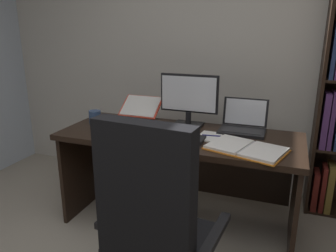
{
  "coord_description": "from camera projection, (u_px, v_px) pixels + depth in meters",
  "views": [
    {
      "loc": [
        0.58,
        -0.83,
        1.49
      ],
      "look_at": [
        -0.2,
        1.28,
        0.81
      ],
      "focal_mm": 35.2,
      "sensor_mm": 36.0,
      "label": 1
    }
  ],
  "objects": [
    {
      "name": "monitor",
      "position": [
        189.0,
        101.0,
        2.53
      ],
      "size": [
        0.46,
        0.16,
        0.4
      ],
      "color": "black",
      "rests_on": "desk"
    },
    {
      "name": "open_binder",
      "position": [
        246.0,
        148.0,
        2.07
      ],
      "size": [
        0.54,
        0.43,
        0.02
      ],
      "rotation": [
        0.0,
        0.0,
        -0.29
      ],
      "color": "orange",
      "rests_on": "desk"
    },
    {
      "name": "reading_stand_with_book",
      "position": [
        140.0,
        108.0,
        2.77
      ],
      "size": [
        0.34,
        0.27,
        0.17
      ],
      "color": "black",
      "rests_on": "desk"
    },
    {
      "name": "wall_back",
      "position": [
        225.0,
        32.0,
        2.91
      ],
      "size": [
        5.1,
        0.12,
        2.88
      ],
      "primitive_type": "cube",
      "color": "beige",
      "rests_on": "ground"
    },
    {
      "name": "notepad",
      "position": [
        209.0,
        136.0,
        2.32
      ],
      "size": [
        0.17,
        0.22,
        0.01
      ],
      "primitive_type": "cube",
      "rotation": [
        0.0,
        0.0,
        -0.08
      ],
      "color": "white",
      "rests_on": "desk"
    },
    {
      "name": "keyboard",
      "position": [
        174.0,
        137.0,
        2.28
      ],
      "size": [
        0.42,
        0.15,
        0.02
      ],
      "primitive_type": "cube",
      "color": "black",
      "rests_on": "desk"
    },
    {
      "name": "office_chair",
      "position": [
        156.0,
        238.0,
        1.66
      ],
      "size": [
        0.64,
        0.6,
        1.1
      ],
      "rotation": [
        0.0,
        0.0,
        -0.09
      ],
      "color": "black",
      "rests_on": "ground"
    },
    {
      "name": "computer_mouse",
      "position": [
        135.0,
        131.0,
        2.38
      ],
      "size": [
        0.06,
        0.1,
        0.04
      ],
      "primitive_type": "ellipsoid",
      "color": "black",
      "rests_on": "desk"
    },
    {
      "name": "pen",
      "position": [
        212.0,
        136.0,
        2.31
      ],
      "size": [
        0.14,
        0.02,
        0.01
      ],
      "primitive_type": "cylinder",
      "rotation": [
        0.0,
        1.57,
        0.11
      ],
      "color": "navy",
      "rests_on": "notepad"
    },
    {
      "name": "laptop",
      "position": [
        243.0,
        125.0,
        2.43
      ],
      "size": [
        0.33,
        0.27,
        0.23
      ],
      "color": "black",
      "rests_on": "desk"
    },
    {
      "name": "coffee_mug",
      "position": [
        95.0,
        117.0,
        2.62
      ],
      "size": [
        0.09,
        0.09,
        0.11
      ],
      "primitive_type": "cylinder",
      "color": "#334C7A",
      "rests_on": "desk"
    },
    {
      "name": "desk",
      "position": [
        182.0,
        156.0,
        2.52
      ],
      "size": [
        1.73,
        0.69,
        0.74
      ],
      "color": "black",
      "rests_on": "ground"
    }
  ]
}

